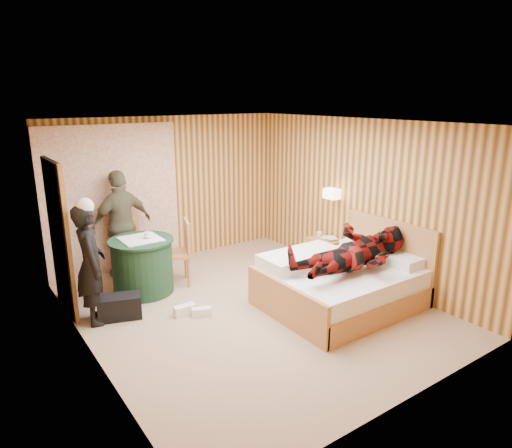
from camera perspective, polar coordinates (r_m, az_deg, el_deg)
floor at (r=6.39m, az=-0.87°, el=-10.45°), size 4.20×5.00×0.01m
ceiling at (r=5.74m, az=-0.98°, el=12.56°), size 4.20×5.00×0.01m
wall_back at (r=8.09m, az=-10.90°, el=4.26°), size 4.20×0.02×2.50m
wall_left at (r=5.13m, az=-20.80°, el=-3.12°), size 0.02×5.00×2.50m
wall_right at (r=7.29m, az=12.91°, el=2.91°), size 0.02×5.00×2.50m
curtain at (r=7.69m, az=-17.47°, el=2.85°), size 2.20×0.08×2.40m
doorway at (r=6.51m, az=-23.40°, el=-1.57°), size 0.06×0.90×2.05m
wall_lamp at (r=7.46m, az=9.47°, el=3.77°), size 0.26×0.24×0.16m
bed at (r=6.49m, az=10.58°, el=-7.25°), size 2.01×1.58×1.09m
nightstand at (r=7.77m, az=8.46°, el=-3.63°), size 0.39×0.53×0.52m
round_table at (r=6.93m, az=-14.00°, el=-5.03°), size 0.94×0.94×0.83m
chair_far at (r=7.55m, az=-15.86°, el=-2.46°), size 0.55×0.55×0.93m
chair_near at (r=7.07m, az=-9.48°, el=-2.92°), size 0.58×0.58×1.00m
duffel_bag at (r=6.32m, az=-16.66°, el=-9.89°), size 0.61×0.45×0.31m
sneaker_left at (r=6.26m, az=-8.92°, el=-10.57°), size 0.30×0.12×0.13m
sneaker_right at (r=6.19m, az=-6.82°, el=-10.87°), size 0.28×0.20×0.11m
woman_standing at (r=6.10m, az=-19.96°, el=-4.79°), size 0.47×0.62×1.56m
man_at_table at (r=7.50m, az=-16.40°, el=-0.04°), size 1.07×0.60×1.72m
man_on_bed at (r=6.13m, az=12.56°, el=-2.16°), size 0.86×0.67×1.77m
book_lower at (r=7.65m, az=8.80°, el=-1.90°), size 0.24×0.27×0.02m
book_upper at (r=7.64m, az=8.80°, el=-1.76°), size 0.24×0.27×0.02m
cup_nightstand at (r=7.76m, az=7.90°, el=-1.32°), size 0.12×0.12×0.09m
cup_table at (r=6.77m, az=-13.32°, el=-1.35°), size 0.14×0.14×0.10m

